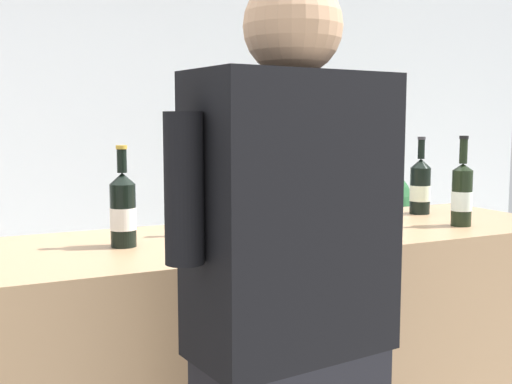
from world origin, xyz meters
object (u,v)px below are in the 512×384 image
at_px(wine_bottle_5, 226,196).
at_px(wine_bottle_3, 258,196).
at_px(person_server, 270,251).
at_px(wine_bottle_2, 313,189).
at_px(person_guest, 291,366).
at_px(potted_shrub, 370,214).
at_px(wine_bottle_4, 420,186).
at_px(wine_bottle_6, 123,210).
at_px(wine_bottle_0, 462,194).
at_px(wine_glass, 304,197).

bearing_deg(wine_bottle_5, wine_bottle_3, 16.59).
bearing_deg(person_server, wine_bottle_2, -97.02).
xyz_separation_m(wine_bottle_3, person_guest, (-0.30, -0.80, -0.29)).
xyz_separation_m(wine_bottle_2, person_server, (0.06, 0.49, -0.35)).
bearing_deg(potted_shrub, wine_bottle_4, -117.16).
xyz_separation_m(wine_bottle_6, person_server, (0.85, 0.66, -0.33)).
distance_m(wine_bottle_3, potted_shrub, 1.91).
distance_m(wine_bottle_0, wine_bottle_4, 0.31).
relative_size(wine_bottle_5, wine_glass, 1.75).
xyz_separation_m(wine_bottle_0, person_server, (-0.38, 0.82, -0.34)).
height_order(wine_bottle_0, wine_bottle_3, wine_bottle_3).
bearing_deg(wine_bottle_0, person_server, 115.10).
relative_size(wine_bottle_2, potted_shrub, 0.27).
bearing_deg(person_server, wine_bottle_5, -128.14).
bearing_deg(person_guest, person_server, 64.96).
relative_size(wine_bottle_0, wine_bottle_5, 0.97).
xyz_separation_m(wine_glass, person_guest, (-0.38, -0.60, -0.31)).
distance_m(wine_bottle_5, person_server, 0.85).
relative_size(wine_bottle_6, potted_shrub, 0.26).
xyz_separation_m(wine_bottle_3, wine_glass, (0.08, -0.20, 0.01)).
relative_size(wine_bottle_4, wine_bottle_6, 1.02).
xyz_separation_m(wine_bottle_0, wine_bottle_2, (-0.44, 0.33, 0.01)).
height_order(wine_bottle_6, wine_glass, wine_bottle_6).
distance_m(wine_bottle_2, wine_bottle_4, 0.51).
bearing_deg(wine_bottle_4, wine_bottle_6, -173.52).
height_order(wine_bottle_5, person_guest, person_guest).
bearing_deg(wine_glass, wine_bottle_4, 19.52).
distance_m(wine_bottle_5, wine_glass, 0.27).
distance_m(wine_bottle_2, potted_shrub, 1.67).
bearing_deg(potted_shrub, wine_bottle_6, -144.73).
distance_m(wine_bottle_3, person_server, 0.74).
distance_m(wine_bottle_4, wine_bottle_5, 0.93).
height_order(person_server, potted_shrub, person_server).
relative_size(wine_bottle_2, wine_bottle_6, 1.05).
bearing_deg(wine_glass, potted_shrub, 47.71).
relative_size(wine_bottle_2, person_guest, 0.19).
xyz_separation_m(wine_bottle_2, wine_bottle_6, (-0.79, -0.17, -0.01)).
bearing_deg(wine_bottle_3, person_guest, -110.58).
bearing_deg(wine_bottle_6, wine_bottle_0, -7.45).
relative_size(wine_glass, person_server, 0.12).
height_order(wine_bottle_6, person_server, person_server).
relative_size(wine_bottle_3, wine_glass, 1.76).
distance_m(wine_bottle_2, person_server, 0.60).
bearing_deg(wine_bottle_4, wine_glass, -160.48).
bearing_deg(person_guest, wine_bottle_0, 28.07).
distance_m(wine_bottle_6, potted_shrub, 2.36).
height_order(wine_bottle_0, wine_bottle_4, wine_bottle_0).
height_order(wine_bottle_4, person_guest, person_guest).
bearing_deg(wine_bottle_6, person_guest, -73.39).
distance_m(wine_bottle_2, person_guest, 1.09).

